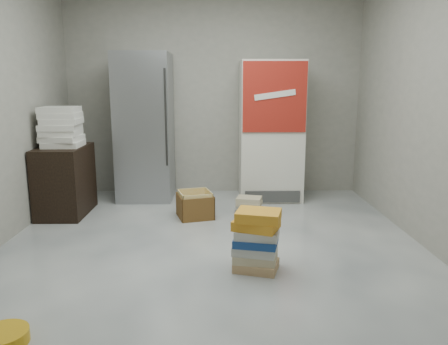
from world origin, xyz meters
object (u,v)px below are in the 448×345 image
at_px(steel_fridge, 145,127).
at_px(coke_cooler, 271,131).
at_px(phonebook_stack_main, 256,240).
at_px(cardboard_box, 195,207).
at_px(wood_shelf, 65,181).

distance_m(steel_fridge, coke_cooler, 1.65).
xyz_separation_m(steel_fridge, phonebook_stack_main, (1.27, -2.35, -0.70)).
distance_m(steel_fridge, phonebook_stack_main, 2.76).
bearing_deg(steel_fridge, coke_cooler, -0.18).
bearing_deg(cardboard_box, steel_fridge, 111.89).
relative_size(coke_cooler, cardboard_box, 3.87).
height_order(wood_shelf, cardboard_box, wood_shelf).
bearing_deg(coke_cooler, wood_shelf, -163.72).
height_order(coke_cooler, phonebook_stack_main, coke_cooler).
bearing_deg(phonebook_stack_main, steel_fridge, 138.19).
xyz_separation_m(steel_fridge, coke_cooler, (1.65, -0.01, -0.05)).
distance_m(wood_shelf, phonebook_stack_main, 2.66).
bearing_deg(wood_shelf, cardboard_box, -6.13).
distance_m(coke_cooler, cardboard_box, 1.52).
distance_m(coke_cooler, phonebook_stack_main, 2.46).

